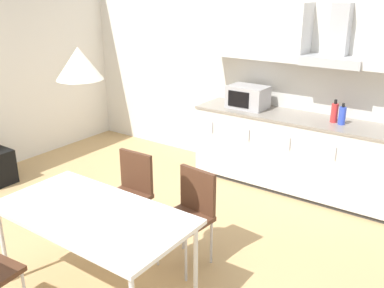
{
  "coord_description": "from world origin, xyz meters",
  "views": [
    {
      "loc": [
        2.52,
        -2.37,
        2.34
      ],
      "look_at": [
        0.38,
        0.66,
        1.0
      ],
      "focal_mm": 40.0,
      "sensor_mm": 36.0,
      "label": 1
    }
  ],
  "objects_px": {
    "bottle_blue": "(342,115)",
    "chair_far_right": "(190,208)",
    "dining_table": "(93,217)",
    "microwave": "(248,97)",
    "chair_far_left": "(130,188)",
    "bottle_red": "(334,113)",
    "pendant_lamp": "(79,63)"
  },
  "relations": [
    {
      "from": "chair_far_right",
      "to": "chair_far_left",
      "type": "xyz_separation_m",
      "value": [
        -0.72,
        0.0,
        0.0
      ]
    },
    {
      "from": "microwave",
      "to": "chair_far_left",
      "type": "relative_size",
      "value": 0.55
    },
    {
      "from": "microwave",
      "to": "bottle_red",
      "type": "height_order",
      "value": "microwave"
    },
    {
      "from": "dining_table",
      "to": "chair_far_left",
      "type": "xyz_separation_m",
      "value": [
        -0.36,
        0.79,
        -0.16
      ]
    },
    {
      "from": "microwave",
      "to": "bottle_blue",
      "type": "bearing_deg",
      "value": -1.07
    },
    {
      "from": "bottle_red",
      "to": "pendant_lamp",
      "type": "height_order",
      "value": "pendant_lamp"
    },
    {
      "from": "dining_table",
      "to": "microwave",
      "type": "bearing_deg",
      "value": 93.27
    },
    {
      "from": "bottle_blue",
      "to": "pendant_lamp",
      "type": "bearing_deg",
      "value": -110.56
    },
    {
      "from": "bottle_blue",
      "to": "pendant_lamp",
      "type": "relative_size",
      "value": 0.76
    },
    {
      "from": "microwave",
      "to": "chair_far_left",
      "type": "xyz_separation_m",
      "value": [
        -0.2,
        -1.98,
        -0.54
      ]
    },
    {
      "from": "bottle_red",
      "to": "chair_far_right",
      "type": "bearing_deg",
      "value": -106.06
    },
    {
      "from": "chair_far_right",
      "to": "pendant_lamp",
      "type": "xyz_separation_m",
      "value": [
        -0.36,
        -0.79,
        1.34
      ]
    },
    {
      "from": "bottle_red",
      "to": "chair_far_right",
      "type": "xyz_separation_m",
      "value": [
        -0.57,
        -1.99,
        -0.51
      ]
    },
    {
      "from": "bottle_red",
      "to": "pendant_lamp",
      "type": "relative_size",
      "value": 0.82
    },
    {
      "from": "microwave",
      "to": "pendant_lamp",
      "type": "height_order",
      "value": "pendant_lamp"
    },
    {
      "from": "chair_far_right",
      "to": "bottle_red",
      "type": "bearing_deg",
      "value": 73.94
    },
    {
      "from": "bottle_blue",
      "to": "pendant_lamp",
      "type": "distance_m",
      "value": 3.06
    },
    {
      "from": "bottle_red",
      "to": "chair_far_left",
      "type": "relative_size",
      "value": 0.3
    },
    {
      "from": "dining_table",
      "to": "chair_far_left",
      "type": "bearing_deg",
      "value": 114.17
    },
    {
      "from": "chair_far_left",
      "to": "bottle_blue",
      "type": "bearing_deg",
      "value": 54.69
    },
    {
      "from": "bottle_red",
      "to": "chair_far_left",
      "type": "bearing_deg",
      "value": -122.94
    },
    {
      "from": "bottle_blue",
      "to": "bottle_red",
      "type": "relative_size",
      "value": 0.92
    },
    {
      "from": "dining_table",
      "to": "chair_far_left",
      "type": "distance_m",
      "value": 0.88
    },
    {
      "from": "microwave",
      "to": "dining_table",
      "type": "distance_m",
      "value": 2.8
    },
    {
      "from": "pendant_lamp",
      "to": "chair_far_left",
      "type": "bearing_deg",
      "value": 114.17
    },
    {
      "from": "bottle_blue",
      "to": "chair_far_right",
      "type": "xyz_separation_m",
      "value": [
        -0.67,
        -1.96,
        -0.5
      ]
    },
    {
      "from": "bottle_blue",
      "to": "chair_far_left",
      "type": "distance_m",
      "value": 2.45
    },
    {
      "from": "dining_table",
      "to": "bottle_red",
      "type": "bearing_deg",
      "value": 71.44
    },
    {
      "from": "bottle_red",
      "to": "pendant_lamp",
      "type": "distance_m",
      "value": 3.05
    },
    {
      "from": "chair_far_right",
      "to": "pendant_lamp",
      "type": "distance_m",
      "value": 1.6
    },
    {
      "from": "microwave",
      "to": "dining_table",
      "type": "xyz_separation_m",
      "value": [
        0.16,
        -2.77,
        -0.37
      ]
    },
    {
      "from": "chair_far_left",
      "to": "dining_table",
      "type": "bearing_deg",
      "value": -65.83
    }
  ]
}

